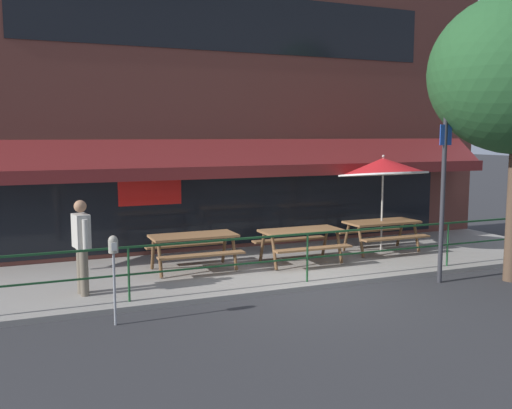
{
  "coord_description": "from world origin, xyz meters",
  "views": [
    {
      "loc": [
        -5.14,
        -9.33,
        2.95
      ],
      "look_at": [
        -0.54,
        1.6,
        1.5
      ],
      "focal_mm": 40.0,
      "sensor_mm": 36.0,
      "label": 1
    }
  ],
  "objects_px": {
    "picnic_table_centre": "(301,236)",
    "picnic_table_left": "(194,242)",
    "patio_umbrella_right": "(383,167)",
    "picnic_table_right": "(382,227)",
    "pedestrian_walking": "(82,242)",
    "street_sign_pole": "(443,178)",
    "parking_meter_near": "(113,253)"
  },
  "relations": [
    {
      "from": "picnic_table_right",
      "to": "street_sign_pole",
      "type": "relative_size",
      "value": 0.44
    },
    {
      "from": "picnic_table_right",
      "to": "patio_umbrella_right",
      "type": "height_order",
      "value": "patio_umbrella_right"
    },
    {
      "from": "picnic_table_right",
      "to": "picnic_table_centre",
      "type": "bearing_deg",
      "value": -171.78
    },
    {
      "from": "picnic_table_left",
      "to": "parking_meter_near",
      "type": "distance_m",
      "value": 3.37
    },
    {
      "from": "picnic_table_centre",
      "to": "patio_umbrella_right",
      "type": "distance_m",
      "value": 2.83
    },
    {
      "from": "picnic_table_right",
      "to": "street_sign_pole",
      "type": "xyz_separation_m",
      "value": [
        -0.42,
        -2.58,
        1.4
      ]
    },
    {
      "from": "picnic_table_right",
      "to": "pedestrian_walking",
      "type": "relative_size",
      "value": 1.05
    },
    {
      "from": "street_sign_pole",
      "to": "patio_umbrella_right",
      "type": "bearing_deg",
      "value": 80.91
    },
    {
      "from": "patio_umbrella_right",
      "to": "pedestrian_walking",
      "type": "distance_m",
      "value": 7.32
    },
    {
      "from": "patio_umbrella_right",
      "to": "pedestrian_walking",
      "type": "bearing_deg",
      "value": -171.43
    },
    {
      "from": "picnic_table_left",
      "to": "picnic_table_right",
      "type": "relative_size",
      "value": 1.0
    },
    {
      "from": "picnic_table_left",
      "to": "parking_meter_near",
      "type": "bearing_deg",
      "value": -128.1
    },
    {
      "from": "picnic_table_centre",
      "to": "picnic_table_left",
      "type": "bearing_deg",
      "value": 173.16
    },
    {
      "from": "picnic_table_left",
      "to": "parking_meter_near",
      "type": "relative_size",
      "value": 1.27
    },
    {
      "from": "parking_meter_near",
      "to": "picnic_table_right",
      "type": "bearing_deg",
      "value": 21.41
    },
    {
      "from": "picnic_table_right",
      "to": "patio_umbrella_right",
      "type": "distance_m",
      "value": 1.47
    },
    {
      "from": "picnic_table_left",
      "to": "picnic_table_centre",
      "type": "bearing_deg",
      "value": -6.84
    },
    {
      "from": "patio_umbrella_right",
      "to": "pedestrian_walking",
      "type": "xyz_separation_m",
      "value": [
        -7.16,
        -1.08,
        -1.12
      ]
    },
    {
      "from": "picnic_table_right",
      "to": "parking_meter_near",
      "type": "distance_m",
      "value": 7.37
    },
    {
      "from": "patio_umbrella_right",
      "to": "parking_meter_near",
      "type": "bearing_deg",
      "value": -158.52
    },
    {
      "from": "picnic_table_left",
      "to": "picnic_table_centre",
      "type": "xyz_separation_m",
      "value": [
        2.4,
        -0.29,
        0.0
      ]
    },
    {
      "from": "parking_meter_near",
      "to": "street_sign_pole",
      "type": "bearing_deg",
      "value": 0.89
    },
    {
      "from": "picnic_table_left",
      "to": "picnic_table_centre",
      "type": "relative_size",
      "value": 1.0
    },
    {
      "from": "pedestrian_walking",
      "to": "parking_meter_near",
      "type": "relative_size",
      "value": 1.2
    },
    {
      "from": "picnic_table_centre",
      "to": "street_sign_pole",
      "type": "bearing_deg",
      "value": -48.51
    },
    {
      "from": "picnic_table_left",
      "to": "picnic_table_right",
      "type": "bearing_deg",
      "value": 0.7
    },
    {
      "from": "picnic_table_right",
      "to": "parking_meter_near",
      "type": "height_order",
      "value": "parking_meter_near"
    },
    {
      "from": "picnic_table_centre",
      "to": "street_sign_pole",
      "type": "relative_size",
      "value": 0.44
    },
    {
      "from": "parking_meter_near",
      "to": "picnic_table_left",
      "type": "bearing_deg",
      "value": 51.9
    },
    {
      "from": "picnic_table_left",
      "to": "patio_umbrella_right",
      "type": "bearing_deg",
      "value": 0.82
    },
    {
      "from": "parking_meter_near",
      "to": "street_sign_pole",
      "type": "distance_m",
      "value": 6.51
    },
    {
      "from": "picnic_table_right",
      "to": "pedestrian_walking",
      "type": "height_order",
      "value": "pedestrian_walking"
    }
  ]
}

